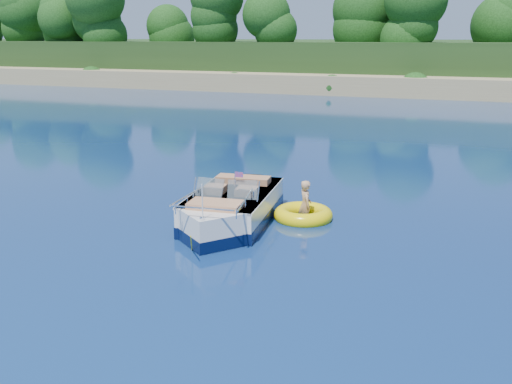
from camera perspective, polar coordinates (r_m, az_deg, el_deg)
ground at (r=11.78m, az=-4.33°, el=-7.03°), size 160.00×160.00×0.00m
shoreline at (r=73.87m, az=17.29°, el=11.90°), size 170.00×59.00×6.00m
treeline at (r=51.10m, az=15.99°, el=15.93°), size 150.00×7.12×8.19m
motorboat at (r=13.96m, az=-2.64°, el=-1.94°), size 2.20×5.13×1.71m
tow_tube at (r=14.48m, az=4.74°, el=-2.29°), size 1.75×1.75×0.40m
boy at (r=14.55m, az=4.89°, el=-2.64°), size 0.66×0.78×1.41m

